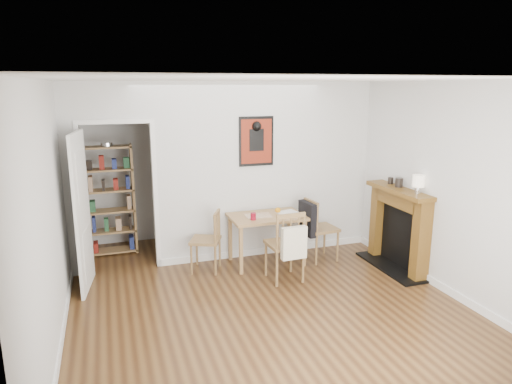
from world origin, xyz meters
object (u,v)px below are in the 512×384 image
object	(u,v)px
dining_table	(267,221)
mantel_lamp	(418,182)
ceramic_jar_b	(391,181)
ceramic_jar_a	(399,183)
bookshelf	(111,201)
chair_left	(205,241)
notebook	(287,212)
red_glass	(253,216)
fireplace	(399,226)
orange_fruit	(278,210)
chair_front	(285,245)
chair_right	(320,228)

from	to	relation	value
dining_table	mantel_lamp	world-z (taller)	mantel_lamp
ceramic_jar_b	ceramic_jar_a	bearing A→B (deg)	-93.90
bookshelf	ceramic_jar_a	distance (m)	4.25
chair_left	notebook	world-z (taller)	chair_left
ceramic_jar_a	ceramic_jar_b	distance (m)	0.22
chair_left	red_glass	world-z (taller)	chair_left
bookshelf	ceramic_jar_b	xyz separation A→B (m)	(3.84, -1.59, 0.37)
ceramic_jar_b	chair_left	bearing A→B (deg)	170.17
fireplace	orange_fruit	distance (m)	1.73
orange_fruit	ceramic_jar_a	xyz separation A→B (m)	(1.52, -0.73, 0.46)
fireplace	ceramic_jar_b	size ratio (longest dim) A/B	13.12
ceramic_jar_a	chair_left	bearing A→B (deg)	165.52
chair_left	chair_front	size ratio (longest dim) A/B	0.89
fireplace	red_glass	size ratio (longest dim) A/B	12.54
fireplace	red_glass	distance (m)	2.06
orange_fruit	chair_front	bearing A→B (deg)	-103.39
bookshelf	red_glass	distance (m)	2.27
fireplace	mantel_lamp	bearing A→B (deg)	-89.08
chair_front	mantel_lamp	size ratio (longest dim) A/B	3.96
dining_table	chair_right	xyz separation A→B (m)	(0.79, -0.11, -0.15)
red_glass	ceramic_jar_b	world-z (taller)	ceramic_jar_b
chair_right	notebook	xyz separation A→B (m)	(-0.46, 0.15, 0.24)
chair_left	chair_right	size ratio (longest dim) A/B	0.92
orange_fruit	notebook	bearing A→B (deg)	-16.21
chair_left	fireplace	xyz separation A→B (m)	(2.62, -0.75, 0.18)
mantel_lamp	ceramic_jar_a	bearing A→B (deg)	90.95
dining_table	ceramic_jar_a	bearing A→B (deg)	-21.10
chair_left	bookshelf	xyz separation A→B (m)	(-1.21, 1.14, 0.40)
bookshelf	ceramic_jar_b	bearing A→B (deg)	-22.52
dining_table	ceramic_jar_a	world-z (taller)	ceramic_jar_a
red_glass	fireplace	bearing A→B (deg)	-16.78
fireplace	dining_table	bearing A→B (deg)	156.84
ceramic_jar_a	chair_right	bearing A→B (deg)	149.20
red_glass	notebook	bearing A→B (deg)	16.83
chair_front	ceramic_jar_b	world-z (taller)	ceramic_jar_b
mantel_lamp	ceramic_jar_b	distance (m)	0.63
orange_fruit	mantel_lamp	bearing A→B (deg)	-36.69
fireplace	red_glass	bearing A→B (deg)	163.22
dining_table	notebook	xyz separation A→B (m)	(0.33, 0.03, 0.09)
chair_right	ceramic_jar_b	size ratio (longest dim) A/B	9.82
chair_front	mantel_lamp	world-z (taller)	mantel_lamp
dining_table	chair_front	size ratio (longest dim) A/B	1.09
dining_table	ceramic_jar_b	xyz separation A→B (m)	(1.73, -0.44, 0.57)
chair_left	chair_right	world-z (taller)	chair_right
notebook	mantel_lamp	size ratio (longest dim) A/B	1.19
bookshelf	fireplace	xyz separation A→B (m)	(3.83, -1.89, -0.22)
mantel_lamp	ceramic_jar_a	world-z (taller)	mantel_lamp
chair_right	mantel_lamp	xyz separation A→B (m)	(0.93, -0.95, 0.83)
dining_table	ceramic_jar_a	distance (m)	1.93
chair_right	chair_front	world-z (taller)	chair_front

